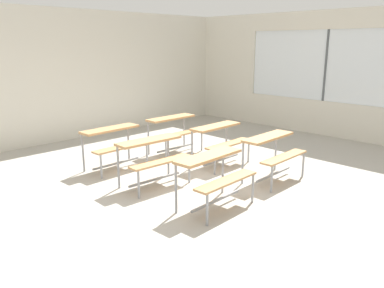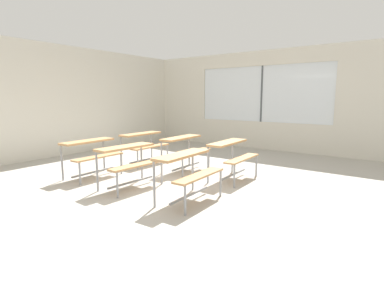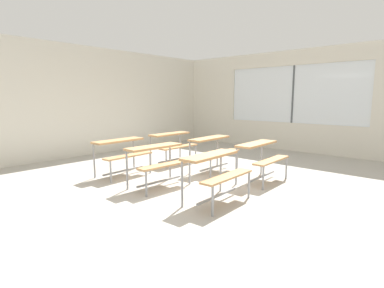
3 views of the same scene
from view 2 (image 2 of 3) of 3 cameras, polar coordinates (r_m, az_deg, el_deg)
ground at (r=5.29m, az=-4.47°, el=-9.03°), size 10.00×9.00×0.05m
wall_back at (r=8.68m, az=-27.93°, el=7.21°), size 10.00×0.12×3.00m
wall_right at (r=9.35m, az=16.69°, el=7.58°), size 0.12×9.00×3.00m
desk_bench_r0c0 at (r=4.59m, az=-0.79°, el=-4.15°), size 1.12×0.63×0.74m
desk_bench_r0c1 at (r=5.88m, az=7.70°, el=-1.34°), size 1.12×0.62×0.74m
desk_bench_r1c0 at (r=5.41m, az=-11.86°, el=-2.34°), size 1.13×0.64×0.74m
desk_bench_r1c1 at (r=6.52m, az=-1.32°, el=-0.26°), size 1.11×0.62×0.74m
desk_bench_r2c0 at (r=6.34m, az=-18.62°, el=-0.99°), size 1.12×0.63×0.74m
desk_bench_r2c1 at (r=7.31m, az=-9.11°, el=0.62°), size 1.11×0.60×0.74m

